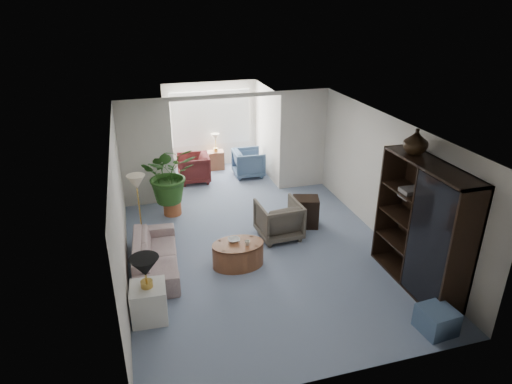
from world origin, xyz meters
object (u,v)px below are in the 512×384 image
object	(u,v)px
sunroom_chair_maroon	(194,168)
ottoman	(437,320)
coffee_cup	(247,243)
sunroom_table	(216,160)
wingback_chair	(279,220)
plant_pot	(172,207)
sofa	(156,255)
coffee_bowl	(234,240)
side_table_dark	(305,212)
table_lamp	(145,267)
entertainment_cabinet	(422,227)
end_table	(149,302)
floor_lamp	(136,182)
sunroom_chair_blue	(249,163)
cabinet_urn	(416,141)
framed_picture	(393,162)
coffee_table	(238,254)

from	to	relation	value
sunroom_chair_maroon	ottoman	bearing A→B (deg)	22.87
coffee_cup	sunroom_table	xyz separation A→B (m)	(0.44, 5.07, -0.23)
wingback_chair	plant_pot	size ratio (longest dim) A/B	2.13
sofa	coffee_bowl	world-z (taller)	sofa
side_table_dark	plant_pot	xyz separation A→B (m)	(-2.68, 1.34, -0.16)
table_lamp	entertainment_cabinet	world-z (taller)	entertainment_cabinet
entertainment_cabinet	sunroom_table	distance (m)	6.75
end_table	coffee_bowl	world-z (taller)	end_table
sofa	floor_lamp	bearing A→B (deg)	12.61
side_table_dark	sofa	bearing A→B (deg)	-165.93
sunroom_chair_blue	sunroom_table	xyz separation A→B (m)	(-0.75, 0.75, -0.10)
ottoman	sunroom_table	size ratio (longest dim) A/B	0.92
cabinet_urn	sunroom_chair_blue	size ratio (longest dim) A/B	0.52
plant_pot	coffee_bowl	bearing A→B (deg)	-69.42
framed_picture	ottoman	bearing A→B (deg)	-103.87
framed_picture	table_lamp	size ratio (longest dim) A/B	1.14
side_table_dark	coffee_cup	bearing A→B (deg)	-143.24
coffee_cup	sunroom_chair_maroon	bearing A→B (deg)	94.12
sofa	coffee_bowl	size ratio (longest dim) A/B	8.96
entertainment_cabinet	sunroom_chair_maroon	world-z (taller)	entertainment_cabinet
end_table	wingback_chair	world-z (taller)	wingback_chair
sunroom_chair_maroon	coffee_table	bearing A→B (deg)	4.32
sunroom_chair_maroon	table_lamp	bearing A→B (deg)	-13.65
end_table	sunroom_chair_maroon	world-z (taller)	sunroom_chair_maroon
framed_picture	floor_lamp	distance (m)	4.89
ottoman	cabinet_urn	bearing A→B (deg)	76.58
floor_lamp	sunroom_chair_blue	bearing A→B (deg)	42.69
coffee_cup	cabinet_urn	xyz separation A→B (m)	(2.62, -0.77, 1.90)
end_table	ottoman	xyz separation A→B (m)	(4.03, -1.45, -0.10)
framed_picture	cabinet_urn	bearing A→B (deg)	-104.69
sofa	table_lamp	world-z (taller)	table_lamp
end_table	coffee_cup	xyz separation A→B (m)	(1.80, 0.96, 0.21)
wingback_chair	ottoman	distance (m)	3.57
sunroom_chair_blue	framed_picture	bearing A→B (deg)	-156.29
coffee_bowl	side_table_dark	size ratio (longest dim) A/B	0.34
plant_pot	sunroom_chair_blue	distance (m)	2.89
ottoman	sunroom_table	distance (m)	7.68
coffee_table	cabinet_urn	xyz separation A→B (m)	(2.77, -0.87, 2.17)
sofa	cabinet_urn	size ratio (longest dim) A/B	4.70
table_lamp	coffee_table	world-z (taller)	table_lamp
plant_pot	sunroom_table	distance (m)	2.95
end_table	sunroom_table	distance (m)	6.43
wingback_chair	sunroom_chair_blue	world-z (taller)	wingback_chair
end_table	cabinet_urn	bearing A→B (deg)	2.40
sofa	coffee_bowl	bearing A→B (deg)	-94.32
wingback_chair	floor_lamp	bearing A→B (deg)	-16.96
sofa	framed_picture	bearing A→B (deg)	-90.17
table_lamp	side_table_dark	distance (m)	4.07
coffee_cup	plant_pot	xyz separation A→B (m)	(-1.08, 2.53, -0.33)
framed_picture	coffee_bowl	distance (m)	3.29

